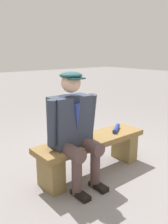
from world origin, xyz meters
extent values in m
plane|color=gray|center=(0.00, 0.00, 0.00)|extent=(30.00, 30.00, 0.00)
cube|color=olive|center=(0.00, 0.00, 0.42)|extent=(1.49, 0.40, 0.07)
cube|color=olive|center=(-0.60, 0.00, 0.19)|extent=(0.17, 0.34, 0.38)
cube|color=olive|center=(0.60, 0.00, 0.19)|extent=(0.17, 0.34, 0.38)
cube|color=#303746|center=(0.32, 0.00, 0.74)|extent=(0.47, 0.24, 0.55)
cylinder|color=#1E2338|center=(0.32, 0.00, 0.98)|extent=(0.26, 0.26, 0.06)
cone|color=navy|center=(0.32, 0.13, 0.80)|extent=(0.07, 0.07, 0.30)
sphere|color=#DBAD8C|center=(0.32, 0.02, 1.16)|extent=(0.21, 0.21, 0.21)
ellipsoid|color=#214648|center=(0.32, 0.02, 1.24)|extent=(0.24, 0.24, 0.07)
cube|color=#214648|center=(0.32, 0.12, 1.21)|extent=(0.17, 0.10, 0.02)
cylinder|color=brown|center=(0.20, 0.14, 0.46)|extent=(0.15, 0.43, 0.15)
cylinder|color=brown|center=(0.20, 0.28, 0.23)|extent=(0.11, 0.11, 0.46)
cube|color=black|center=(0.20, 0.34, 0.03)|extent=(0.10, 0.24, 0.05)
cylinder|color=#303746|center=(0.06, 0.04, 0.76)|extent=(0.11, 0.17, 0.50)
cylinder|color=brown|center=(0.45, 0.14, 0.46)|extent=(0.15, 0.43, 0.15)
cylinder|color=brown|center=(0.45, 0.28, 0.23)|extent=(0.11, 0.11, 0.46)
cube|color=black|center=(0.45, 0.34, 0.03)|extent=(0.10, 0.24, 0.05)
cylinder|color=#303746|center=(0.59, 0.04, 0.76)|extent=(0.11, 0.13, 0.50)
cylinder|color=navy|center=(-0.43, -0.01, 0.48)|extent=(0.27, 0.21, 0.06)
camera|label=1|loc=(1.80, 2.06, 1.48)|focal=38.03mm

